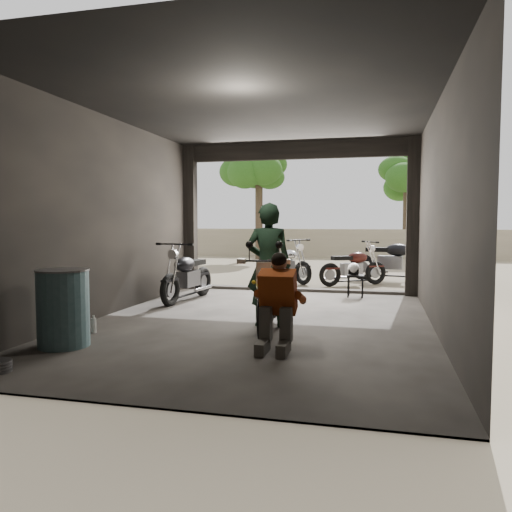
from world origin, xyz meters
The scene contains 16 objects.
ground centered at (0.00, 0.00, 0.00)m, with size 80.00×80.00×0.00m, color #7A6D56.
garage centered at (0.00, 0.55, 1.28)m, with size 7.00×7.13×3.20m.
boundary_wall centered at (0.00, 14.00, 0.60)m, with size 18.00×0.30×1.20m, color gray.
tree_left centered at (-3.00, 12.50, 3.99)m, with size 2.20×2.20×5.60m.
tree_right centered at (2.80, 14.00, 3.56)m, with size 2.20×2.20×5.00m.
main_bike centered at (0.23, -0.45, 0.53)m, with size 0.65×1.58×1.05m, color beige, non-canonical shape.
left_bike centered at (-1.81, 1.73, 0.57)m, with size 0.69×1.68×1.14m, color black, non-canonical shape.
outside_bike_a centered at (-0.51, 5.10, 0.55)m, with size 0.67×1.62×1.09m, color black, non-canonical shape.
outside_bike_b centered at (1.15, 4.83, 0.53)m, with size 0.64×1.56×1.06m, color #3F130F, non-canonical shape.
outside_bike_c centered at (2.07, 5.93, 0.64)m, with size 0.77×1.88×1.27m, color black, non-canonical shape.
rider centered at (0.20, -0.19, 0.89)m, with size 0.65×0.43×1.79m, color black.
mechanic centered at (0.58, -1.48, 0.56)m, with size 0.57×0.77×1.11m, color #AB4516, non-canonical shape.
stool centered at (1.29, 2.93, 0.39)m, with size 0.33×0.33×0.46m.
helmet centered at (1.25, 2.96, 0.58)m, with size 0.25×0.26×0.24m, color silver.
oil_drum centered at (-1.95, -1.93, 0.47)m, with size 0.61×0.61×0.94m, color #3D6067.
sign_post centered at (2.93, 2.43, 1.64)m, with size 0.81×0.08×2.43m.
Camera 1 is at (1.73, -7.13, 1.53)m, focal length 35.00 mm.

